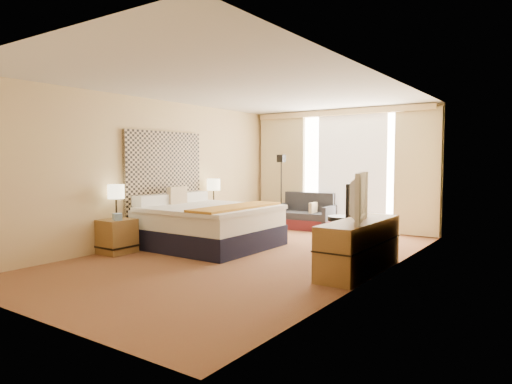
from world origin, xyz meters
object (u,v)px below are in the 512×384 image
Objects in this scene: nightstand_left at (117,236)px; television at (353,197)px; loveseat at (305,217)px; nightstand_right at (216,220)px; media_dresser at (360,246)px; lamp_left at (116,192)px; lamp_right at (214,185)px; floor_lamp at (281,176)px; bed at (207,225)px; desk_chair at (345,221)px.

television is (3.65, 0.91, 0.75)m from nightstand_left.
loveseat is 4.07m from television.
media_dresser reaches higher than nightstand_right.
media_dresser is at bearing -21.40° from nightstand_right.
lamp_right is (0.03, 2.41, 0.01)m from lamp_left.
television is at bearing -45.54° from floor_lamp.
bed is 2.37m from desk_chair.
media_dresser is at bearing -36.13° from television.
nightstand_right is 1.46m from bed.
floor_lamp is 1.46× the size of television.
loveseat is (0.41, 2.80, -0.12)m from bed.
television is at bearing 13.34° from lamp_left.
desk_chair is 3.02m from lamp_right.
bed is at bearing 57.90° from nightstand_left.
lamp_left is (-0.05, -2.46, 0.71)m from nightstand_right.
bed is 1.64m from lamp_left.
nightstand_left is 0.49× the size of television.
floor_lamp is at bearing 63.27° from nightstand_right.
media_dresser is (3.70, -1.45, 0.07)m from nightstand_right.
lamp_left is at bearing 87.33° from television.
lamp_right is at bearing 159.39° from media_dresser.
lamp_left is 0.98× the size of lamp_right.
desk_chair is (2.15, 0.99, 0.13)m from bed.
lamp_right is 0.51× the size of television.
nightstand_right is 2.00m from loveseat.
nightstand_left is 0.34× the size of floor_lamp.
bed is at bearing 66.45° from television.
television is at bearing -22.71° from lamp_right.
floor_lamp reaches higher than media_dresser.
nightstand_right is 0.34× the size of floor_lamp.
lamp_right reaches higher than media_dresser.
desk_chair is at bearing -50.37° from loveseat.
television is at bearing -56.79° from loveseat.
bed is at bearing 175.26° from media_dresser.
nightstand_left is at bearing -110.85° from loveseat.
television is (-0.05, -0.14, 0.67)m from media_dresser.
desk_chair is (2.96, -0.22, 0.23)m from nightstand_right.
lamp_right is at bearing -110.63° from nightstand_right.
nightstand_left is 0.49× the size of desk_chair.
lamp_left is at bearing -111.63° from loveseat.
media_dresser is 3.22× the size of lamp_left.
lamp_left is at bearing -91.15° from nightstand_right.
nightstand_right is at bearing -131.81° from loveseat.
media_dresser is 1.11× the size of floor_lamp.
loveseat is at bearing 72.55° from lamp_left.
lamp_right is (-0.73, -1.46, -0.16)m from floor_lamp.
lamp_left is (-1.27, -4.05, 0.72)m from loveseat.
lamp_right is (-3.72, 1.40, 0.64)m from media_dresser.
floor_lamp reaches higher than lamp_left.
media_dresser is at bearing 15.12° from lamp_left.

